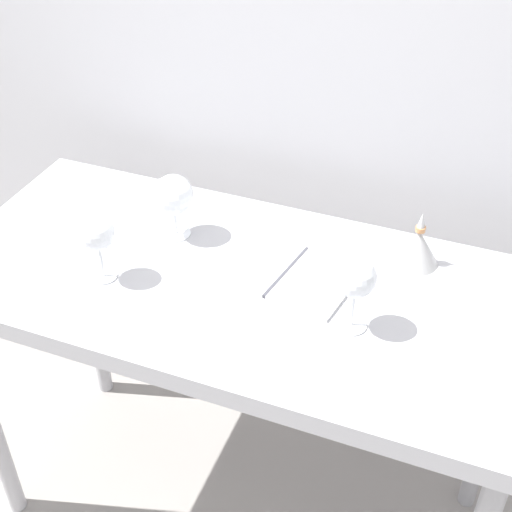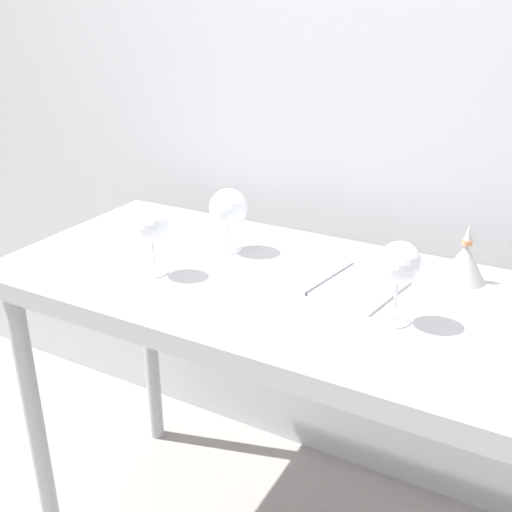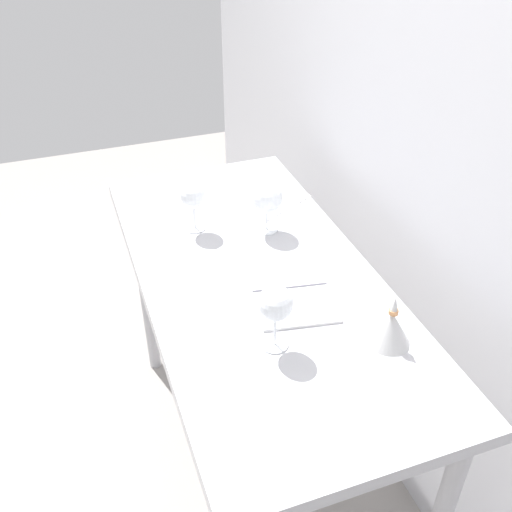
{
  "view_description": "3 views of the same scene",
  "coord_description": "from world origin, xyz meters",
  "px_view_note": "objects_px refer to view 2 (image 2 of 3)",
  "views": [
    {
      "loc": [
        0.51,
        -1.19,
        1.96
      ],
      "look_at": [
        0.05,
        -0.01,
        0.99
      ],
      "focal_mm": 50.52,
      "sensor_mm": 36.0,
      "label": 1
    },
    {
      "loc": [
        0.57,
        -1.17,
        1.52
      ],
      "look_at": [
        -0.06,
        -0.03,
        0.96
      ],
      "focal_mm": 42.55,
      "sensor_mm": 36.0,
      "label": 2
    },
    {
      "loc": [
        1.26,
        -0.46,
        1.91
      ],
      "look_at": [
        0.06,
        -0.03,
        1.01
      ],
      "focal_mm": 41.04,
      "sensor_mm": 36.0,
      "label": 3
    }
  ],
  "objects_px": {
    "wine_glass_near_left": "(152,226)",
    "decanter_funnel": "(464,262)",
    "wine_glass_far_left": "(228,209)",
    "wine_glass_near_right": "(399,265)",
    "open_notebook": "(331,279)",
    "tasting_sheet_upper": "(195,230)"
  },
  "relations": [
    {
      "from": "wine_glass_near_right",
      "to": "open_notebook",
      "type": "height_order",
      "value": "wine_glass_near_right"
    },
    {
      "from": "decanter_funnel",
      "to": "wine_glass_near_left",
      "type": "bearing_deg",
      "value": -154.39
    },
    {
      "from": "wine_glass_near_left",
      "to": "wine_glass_far_left",
      "type": "height_order",
      "value": "wine_glass_near_left"
    },
    {
      "from": "wine_glass_near_left",
      "to": "decanter_funnel",
      "type": "xyz_separation_m",
      "value": [
        0.66,
        0.32,
        -0.07
      ]
    },
    {
      "from": "wine_glass_near_right",
      "to": "wine_glass_near_left",
      "type": "bearing_deg",
      "value": -175.23
    },
    {
      "from": "wine_glass_near_right",
      "to": "wine_glass_far_left",
      "type": "relative_size",
      "value": 1.05
    },
    {
      "from": "wine_glass_near_right",
      "to": "tasting_sheet_upper",
      "type": "bearing_deg",
      "value": 159.88
    },
    {
      "from": "wine_glass_near_right",
      "to": "tasting_sheet_upper",
      "type": "height_order",
      "value": "wine_glass_near_right"
    },
    {
      "from": "wine_glass_far_left",
      "to": "wine_glass_near_right",
      "type": "bearing_deg",
      "value": -18.35
    },
    {
      "from": "wine_glass_near_left",
      "to": "wine_glass_far_left",
      "type": "distance_m",
      "value": 0.23
    },
    {
      "from": "wine_glass_far_left",
      "to": "decanter_funnel",
      "type": "relative_size",
      "value": 1.18
    },
    {
      "from": "wine_glass_far_left",
      "to": "open_notebook",
      "type": "xyz_separation_m",
      "value": [
        0.31,
        -0.05,
        -0.11
      ]
    },
    {
      "from": "wine_glass_near_right",
      "to": "decanter_funnel",
      "type": "relative_size",
      "value": 1.24
    },
    {
      "from": "wine_glass_near_right",
      "to": "open_notebook",
      "type": "distance_m",
      "value": 0.25
    },
    {
      "from": "open_notebook",
      "to": "tasting_sheet_upper",
      "type": "distance_m",
      "value": 0.49
    },
    {
      "from": "wine_glass_near_left",
      "to": "open_notebook",
      "type": "bearing_deg",
      "value": 23.02
    },
    {
      "from": "wine_glass_near_left",
      "to": "decanter_funnel",
      "type": "height_order",
      "value": "wine_glass_near_left"
    },
    {
      "from": "wine_glass_near_left",
      "to": "open_notebook",
      "type": "relative_size",
      "value": 0.49
    },
    {
      "from": "wine_glass_near_left",
      "to": "open_notebook",
      "type": "height_order",
      "value": "wine_glass_near_left"
    },
    {
      "from": "wine_glass_near_left",
      "to": "decanter_funnel",
      "type": "bearing_deg",
      "value": 25.61
    },
    {
      "from": "wine_glass_near_left",
      "to": "decanter_funnel",
      "type": "distance_m",
      "value": 0.74
    },
    {
      "from": "wine_glass_far_left",
      "to": "decanter_funnel",
      "type": "bearing_deg",
      "value": 10.2
    }
  ]
}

